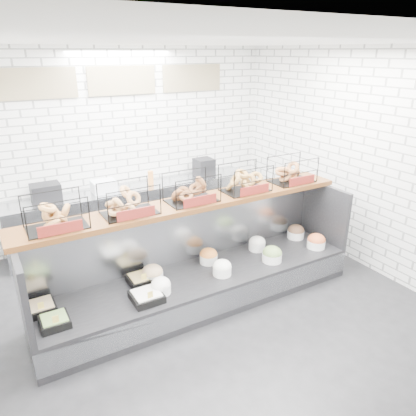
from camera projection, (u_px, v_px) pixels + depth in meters
ground at (214, 313)px, 4.83m from camera, size 5.50×5.50×0.00m
room_shell at (187, 133)px, 4.56m from camera, size 5.02×5.51×3.01m
display_case at (200, 276)px, 4.99m from camera, size 4.00×0.90×1.20m
bagel_shelf at (192, 192)px, 4.74m from camera, size 4.10×0.50×0.40m
prep_counter at (137, 212)px, 6.61m from camera, size 4.00×0.60×1.20m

